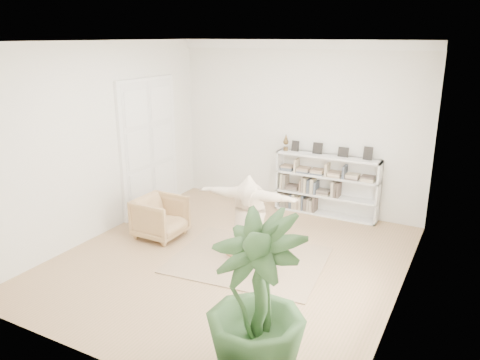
# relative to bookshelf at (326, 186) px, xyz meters

# --- Properties ---
(floor) EXTENTS (6.00, 6.00, 0.00)m
(floor) POSITION_rel_bookshelf_xyz_m (-0.74, -2.82, -0.64)
(floor) COLOR #967B4D
(floor) RESTS_ON ground
(room_shell) EXTENTS (6.00, 6.00, 6.00)m
(room_shell) POSITION_rel_bookshelf_xyz_m (-0.74, 0.12, 2.87)
(room_shell) COLOR silver
(room_shell) RESTS_ON floor
(doors) EXTENTS (0.09, 1.78, 2.92)m
(doors) POSITION_rel_bookshelf_xyz_m (-3.45, -1.52, 0.76)
(doors) COLOR white
(doors) RESTS_ON floor
(bookshelf) EXTENTS (2.20, 0.35, 1.64)m
(bookshelf) POSITION_rel_bookshelf_xyz_m (0.00, 0.00, 0.00)
(bookshelf) COLOR silver
(bookshelf) RESTS_ON floor
(armchair) EXTENTS (0.86, 0.83, 0.78)m
(armchair) POSITION_rel_bookshelf_xyz_m (-2.39, -2.60, -0.25)
(armchair) COLOR tan
(armchair) RESTS_ON floor
(rug) EXTENTS (2.69, 2.25, 0.02)m
(rug) POSITION_rel_bookshelf_xyz_m (-0.46, -2.70, -0.63)
(rug) COLOR tan
(rug) RESTS_ON floor
(rocker_board) EXTENTS (0.54, 0.36, 0.11)m
(rocker_board) POSITION_rel_bookshelf_xyz_m (-0.46, -2.70, -0.57)
(rocker_board) COLOR brown
(rocker_board) RESTS_ON rug
(person) EXTENTS (1.81, 0.66, 1.44)m
(person) POSITION_rel_bookshelf_xyz_m (-0.46, -2.70, 0.21)
(person) COLOR #C5AE94
(person) RESTS_ON rocker_board
(houseplant) EXTENTS (1.39, 1.39, 1.95)m
(houseplant) POSITION_rel_bookshelf_xyz_m (0.91, -5.22, 0.34)
(houseplant) COLOR #2F5329
(houseplant) RESTS_ON floor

